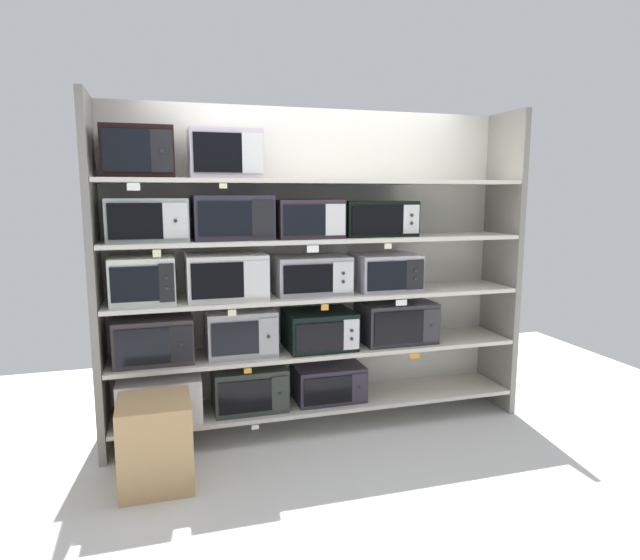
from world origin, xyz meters
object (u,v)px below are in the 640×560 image
at_px(shipping_carton, 156,443).
at_px(microwave_7, 143,280).
at_px(microwave_9, 312,275).
at_px(microwave_13, 307,219).
at_px(microwave_8, 226,276).
at_px(microwave_16, 225,155).
at_px(microwave_0, 160,397).
at_px(microwave_2, 328,382).
at_px(microwave_4, 241,332).
at_px(microwave_5, 319,329).
at_px(microwave_6, 396,322).
at_px(microwave_11, 148,220).
at_px(microwave_15, 138,153).
at_px(microwave_10, 385,272).
at_px(microwave_14, 377,219).
at_px(microwave_12, 232,217).
at_px(microwave_1, 249,387).
at_px(microwave_3, 154,339).

bearing_deg(shipping_carton, microwave_7, 94.43).
xyz_separation_m(microwave_9, microwave_13, (-0.03, -0.00, 0.42)).
bearing_deg(microwave_8, microwave_16, -0.24).
distance_m(microwave_0, microwave_2, 1.26).
bearing_deg(microwave_16, microwave_9, 0.02).
bearing_deg(microwave_4, microwave_2, -0.02).
bearing_deg(microwave_5, microwave_6, -0.03).
relative_size(microwave_11, microwave_15, 1.17).
distance_m(microwave_10, microwave_14, 0.42).
xyz_separation_m(microwave_0, microwave_10, (1.72, -0.00, 0.83)).
height_order(microwave_2, microwave_5, microwave_5).
xyz_separation_m(microwave_5, microwave_14, (0.46, -0.00, 0.83)).
xyz_separation_m(microwave_2, microwave_12, (-0.71, 0.00, 1.28)).
bearing_deg(shipping_carton, microwave_11, 89.19).
height_order(microwave_1, microwave_2, microwave_1).
bearing_deg(microwave_10, microwave_15, -180.00).
xyz_separation_m(microwave_6, microwave_8, (-1.33, 0.00, 0.42)).
height_order(microwave_1, shipping_carton, shipping_carton).
xyz_separation_m(microwave_10, microwave_15, (-1.78, -0.00, 0.87)).
distance_m(microwave_1, microwave_7, 1.11).
relative_size(microwave_11, microwave_16, 1.09).
bearing_deg(microwave_11, microwave_16, 0.01).
height_order(microwave_8, microwave_16, microwave_16).
height_order(microwave_10, microwave_13, microwave_13).
bearing_deg(microwave_6, microwave_12, 179.99).
height_order(microwave_8, microwave_15, microwave_15).
relative_size(microwave_2, microwave_12, 0.97).
relative_size(microwave_3, microwave_12, 0.97).
relative_size(microwave_13, shipping_carton, 0.87).
bearing_deg(microwave_11, microwave_2, 0.00).
relative_size(microwave_12, microwave_14, 0.97).
height_order(microwave_13, microwave_14, microwave_13).
xyz_separation_m(microwave_4, microwave_13, (0.50, -0.00, 0.82)).
bearing_deg(microwave_14, microwave_6, -0.03).
height_order(microwave_1, microwave_14, microwave_14).
relative_size(microwave_1, microwave_7, 1.25).
height_order(microwave_0, microwave_16, microwave_16).
height_order(microwave_1, microwave_8, microwave_8).
distance_m(microwave_2, microwave_3, 1.36).
bearing_deg(microwave_11, microwave_10, 0.00).
bearing_deg(microwave_6, microwave_9, 179.97).
distance_m(microwave_1, microwave_9, 0.96).
relative_size(microwave_5, microwave_14, 0.91).
distance_m(microwave_7, microwave_16, 1.03).
xyz_separation_m(microwave_5, microwave_7, (-1.26, -0.00, 0.44)).
distance_m(microwave_15, microwave_16, 0.57).
distance_m(microwave_6, microwave_12, 1.53).
xyz_separation_m(microwave_3, microwave_6, (1.85, -0.00, 0.00)).
distance_m(microwave_14, shipping_carton, 2.21).
bearing_deg(microwave_2, microwave_8, 180.00).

